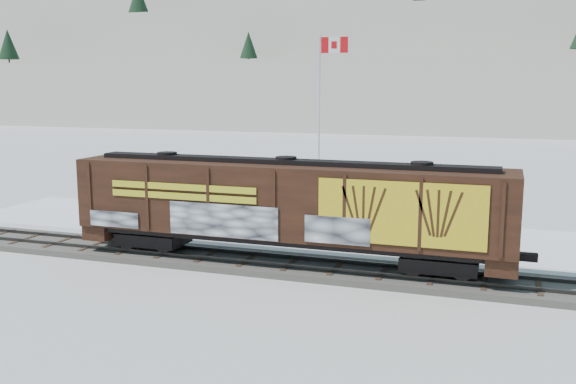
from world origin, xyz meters
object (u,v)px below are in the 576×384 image
(car_silver, at_px, (225,218))
(car_dark, at_px, (452,233))
(flagpole, at_px, (321,144))
(hopper_railcar, at_px, (286,204))
(car_white, at_px, (308,219))

(car_silver, bearing_deg, car_dark, -81.06)
(car_silver, bearing_deg, flagpole, -8.15)
(flagpole, distance_m, car_dark, 13.30)
(hopper_railcar, bearing_deg, flagpole, 100.31)
(flagpole, xyz_separation_m, car_white, (1.58, -7.80, -3.35))
(car_dark, bearing_deg, flagpole, 25.07)
(hopper_railcar, height_order, car_white, hopper_railcar)
(car_white, relative_size, car_dark, 0.78)
(flagpole, height_order, car_silver, flagpole)
(flagpole, xyz_separation_m, car_silver, (-2.80, -8.99, -3.33))
(hopper_railcar, xyz_separation_m, car_silver, (-5.48, 5.76, -2.13))
(car_dark, bearing_deg, hopper_railcar, 110.77)
(car_silver, height_order, car_dark, car_dark)
(hopper_railcar, relative_size, flagpole, 1.71)
(flagpole, bearing_deg, hopper_railcar, -79.69)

